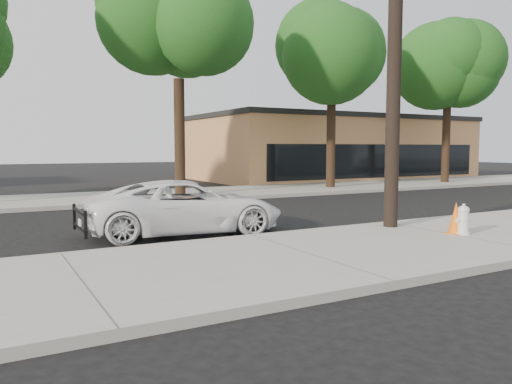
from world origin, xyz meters
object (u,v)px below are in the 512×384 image
traffic_cone (456,218)px  fire_hydrant (463,221)px  utility_pole (395,39)px  police_cruiser (186,207)px

traffic_cone → fire_hydrant: bearing=-80.3°
utility_pole → fire_hydrant: size_ratio=13.86×
fire_hydrant → traffic_cone: size_ratio=0.90×
utility_pole → traffic_cone: 4.48m
fire_hydrant → police_cruiser: bearing=151.1°
utility_pole → traffic_cone: bearing=-68.9°
police_cruiser → fire_hydrant: size_ratio=7.27×
fire_hydrant → utility_pole: bearing=118.9°
police_cruiser → traffic_cone: size_ratio=6.54×
utility_pole → traffic_cone: utility_pole is taller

